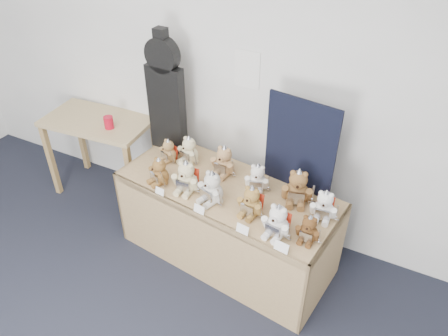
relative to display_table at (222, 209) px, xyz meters
The scene contains 22 objects.
room_shell 1.09m from the display_table, 98.57° to the left, with size 6.00×6.00×6.00m.
display_table is the anchor object (origin of this frame).
side_table 1.51m from the display_table, 167.42° to the left, with size 1.03×0.63×0.82m.
guitar_case 1.03m from the display_table, 152.55° to the left, with size 0.32×0.11×1.05m.
navy_board 0.78m from the display_table, 35.96° to the left, with size 0.56×0.02×0.74m, color black.
red_cup 1.33m from the display_table, 168.41° to the left, with size 0.08×0.08×0.11m, color #B50C22.
teddy_front_far_left 0.57m from the display_table, 169.01° to the right, with size 0.20×0.20×0.25m.
teddy_front_left 0.38m from the display_table, 161.52° to the right, with size 0.24×0.20×0.29m.
teddy_front_centre 0.29m from the display_table, 104.16° to the right, with size 0.23×0.22×0.29m.
teddy_front_right 0.41m from the display_table, 20.42° to the right, with size 0.22×0.19×0.27m.
teddy_front_far_right 0.63m from the display_table, 22.63° to the right, with size 0.23×0.20×0.28m.
teddy_front_end 0.79m from the display_table, 13.25° to the right, with size 0.18×0.15×0.23m.
teddy_back_left 0.57m from the display_table, 149.84° to the left, with size 0.21×0.20×0.26m.
teddy_back_centre_left 0.37m from the display_table, 113.39° to the left, with size 0.23×0.19×0.28m.
teddy_back_centre_right 0.38m from the display_table, 37.84° to the left, with size 0.21×0.18×0.25m.
teddy_back_right 0.63m from the display_table, 17.32° to the left, with size 0.26×0.23×0.31m.
teddy_back_end 0.81m from the display_table, ahead, with size 0.21×0.18×0.26m.
teddy_back_far_left 0.67m from the display_table, 162.01° to the left, with size 0.17×0.17×0.22m.
entry_card_a 0.50m from the display_table, 151.16° to the right, with size 0.08×0.00×0.06m, color white.
entry_card_b 0.33m from the display_table, 98.66° to the right, with size 0.09×0.00×0.06m, color white.
entry_card_c 0.49m from the display_table, 44.56° to the right, with size 0.09×0.00×0.07m, color white.
entry_card_d 0.74m from the display_table, 29.88° to the right, with size 0.10×0.00×0.07m, color white.
Camera 1 is at (1.48, -0.40, 2.82)m, focal length 35.00 mm.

